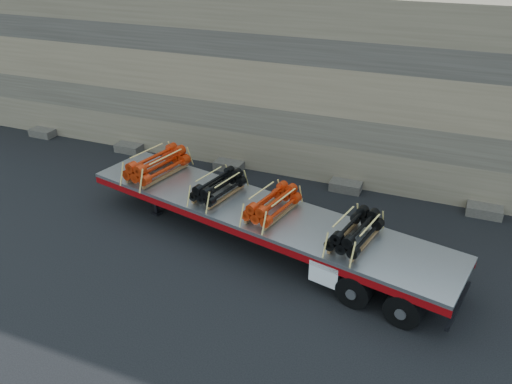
# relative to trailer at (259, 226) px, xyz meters

# --- Properties ---
(ground) EXTENTS (120.00, 120.00, 0.00)m
(ground) POSITION_rel_trailer_xyz_m (-0.22, -0.06, -0.63)
(ground) COLOR black
(ground) RESTS_ON ground
(rock_wall) EXTENTS (44.00, 3.00, 7.00)m
(rock_wall) POSITION_rel_trailer_xyz_m (-0.22, 6.44, 2.87)
(rock_wall) COLOR #7A6B54
(rock_wall) RESTS_ON ground
(trailer) EXTENTS (12.82, 5.03, 1.26)m
(trailer) POSITION_rel_trailer_xyz_m (0.00, 0.00, 0.00)
(trailer) COLOR #9EA0A5
(trailer) RESTS_ON ground
(bundle_front) EXTENTS (1.58, 2.45, 0.80)m
(bundle_front) POSITION_rel_trailer_xyz_m (-4.26, 0.92, 1.03)
(bundle_front) COLOR #B62809
(bundle_front) RESTS_ON trailer
(bundle_midfront) EXTENTS (1.32, 2.04, 0.67)m
(bundle_midfront) POSITION_rel_trailer_xyz_m (-1.58, 0.34, 0.96)
(bundle_midfront) COLOR black
(bundle_midfront) RESTS_ON trailer
(bundle_midrear) EXTENTS (1.36, 2.10, 0.69)m
(bundle_midrear) POSITION_rel_trailer_xyz_m (0.47, -0.10, 0.97)
(bundle_midrear) COLOR #B62809
(bundle_midrear) RESTS_ON trailer
(bundle_rear) EXTENTS (1.35, 2.09, 0.68)m
(bundle_rear) POSITION_rel_trailer_xyz_m (3.16, -0.68, 0.97)
(bundle_rear) COLOR black
(bundle_rear) RESTS_ON trailer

